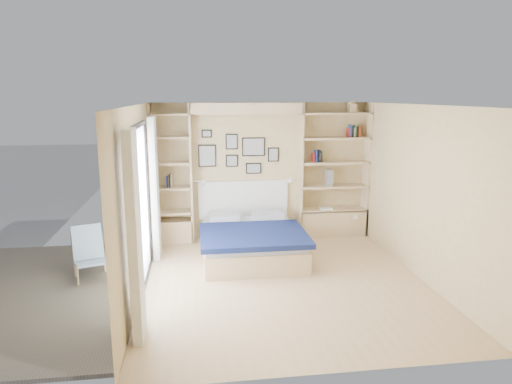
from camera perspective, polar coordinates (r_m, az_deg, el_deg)
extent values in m
plane|color=tan|center=(6.72, 3.49, -11.06)|extent=(4.50, 4.50, 0.00)
plane|color=#CBB57E|center=(8.51, 0.67, 2.69)|extent=(4.00, 0.00, 4.00)
plane|color=#CBB57E|center=(4.23, 9.65, -7.23)|extent=(4.00, 0.00, 4.00)
plane|color=#CBB57E|center=(6.26, -14.63, -1.12)|extent=(0.00, 4.50, 4.50)
plane|color=#CBB57E|center=(7.00, 19.91, -0.08)|extent=(0.00, 4.50, 4.50)
plane|color=white|center=(6.18, 3.79, 10.79)|extent=(4.50, 4.50, 0.00)
cube|color=tan|center=(8.25, -8.13, 2.27)|extent=(0.04, 0.35, 2.50)
cube|color=tan|center=(8.47, 5.54, 2.60)|extent=(0.04, 0.35, 2.50)
cube|color=tan|center=(8.19, -1.24, 10.42)|extent=(2.00, 0.35, 0.20)
cube|color=tan|center=(8.85, 13.64, 2.72)|extent=(0.04, 0.35, 2.50)
cube|color=tan|center=(8.28, -12.84, 2.13)|extent=(0.04, 0.35, 2.50)
cube|color=tan|center=(8.85, 9.51, -3.73)|extent=(1.30, 0.35, 0.50)
cube|color=tan|center=(8.50, -10.29, -4.79)|extent=(0.70, 0.35, 0.40)
cube|color=black|center=(6.11, -14.84, 7.87)|extent=(0.04, 2.08, 0.06)
cube|color=black|center=(6.63, -13.80, -11.43)|extent=(0.04, 2.08, 0.06)
cube|color=black|center=(5.32, -15.49, -5.18)|extent=(0.04, 0.06, 2.20)
cube|color=black|center=(7.28, -13.41, -0.45)|extent=(0.04, 0.06, 2.20)
cube|color=silver|center=(6.29, -14.39, -2.27)|extent=(0.01, 2.00, 2.20)
cube|color=white|center=(5.02, -14.92, -5.55)|extent=(0.10, 0.45, 2.30)
cube|color=white|center=(7.53, -12.55, 0.40)|extent=(0.10, 0.45, 2.30)
cube|color=tan|center=(8.79, 9.57, -2.16)|extent=(1.30, 0.35, 0.04)
cube|color=tan|center=(8.69, 9.67, 0.71)|extent=(1.30, 0.35, 0.04)
cube|color=tan|center=(8.62, 9.78, 3.65)|extent=(1.30, 0.35, 0.04)
cube|color=tan|center=(8.56, 9.89, 6.63)|extent=(1.30, 0.35, 0.04)
cube|color=tan|center=(8.53, 10.00, 9.64)|extent=(1.30, 0.35, 0.04)
cube|color=tan|center=(8.40, -10.38, -2.50)|extent=(0.70, 0.35, 0.04)
cube|color=tan|center=(8.30, -10.50, 0.50)|extent=(0.70, 0.35, 0.04)
cube|color=tan|center=(8.23, -10.61, 3.58)|extent=(0.70, 0.35, 0.04)
cube|color=tan|center=(8.17, -10.74, 6.70)|extent=(0.70, 0.35, 0.04)
cube|color=tan|center=(8.15, -10.85, 9.50)|extent=(0.70, 0.35, 0.04)
cube|color=tan|center=(7.63, -0.66, -6.78)|extent=(1.57, 1.96, 0.34)
cube|color=#ABB1BB|center=(7.56, -0.66, -5.18)|extent=(1.53, 1.92, 0.10)
cube|color=#101A46|center=(7.22, -0.34, -5.43)|extent=(1.67, 1.38, 0.08)
cube|color=#ABB1BB|center=(8.15, -4.00, -3.13)|extent=(0.54, 0.39, 0.12)
cube|color=#ABB1BB|center=(8.23, 1.47, -2.95)|extent=(0.54, 0.39, 0.12)
cube|color=white|center=(8.54, -1.58, -0.90)|extent=(1.67, 0.04, 0.70)
cube|color=black|center=(8.35, -6.12, 4.53)|extent=(0.32, 0.02, 0.40)
cube|color=gray|center=(8.34, -6.12, 4.52)|extent=(0.28, 0.01, 0.36)
cube|color=black|center=(8.35, -3.06, 6.31)|extent=(0.22, 0.02, 0.28)
cube|color=gray|center=(8.34, -3.05, 6.30)|extent=(0.18, 0.01, 0.24)
cube|color=black|center=(8.39, -3.03, 3.93)|extent=(0.22, 0.02, 0.22)
cube|color=gray|center=(8.38, -3.02, 3.92)|extent=(0.18, 0.01, 0.18)
cube|color=black|center=(8.40, -0.32, 5.67)|extent=(0.42, 0.02, 0.34)
cube|color=gray|center=(8.39, -0.31, 5.67)|extent=(0.38, 0.01, 0.30)
cube|color=black|center=(8.46, -0.31, 2.98)|extent=(0.28, 0.02, 0.20)
cube|color=gray|center=(8.44, -0.30, 2.97)|extent=(0.24, 0.01, 0.16)
cube|color=black|center=(8.47, 2.18, 4.70)|extent=(0.20, 0.02, 0.26)
cube|color=gray|center=(8.46, 2.19, 4.69)|extent=(0.16, 0.01, 0.22)
cube|color=black|center=(8.31, -6.19, 7.27)|extent=(0.18, 0.02, 0.14)
cube|color=gray|center=(8.30, -6.18, 7.26)|extent=(0.14, 0.01, 0.10)
cylinder|color=silver|center=(8.20, -7.13, 1.32)|extent=(0.20, 0.02, 0.02)
cone|color=white|center=(8.20, -6.43, 1.20)|extent=(0.13, 0.12, 0.15)
cylinder|color=silver|center=(8.39, 4.70, 1.62)|extent=(0.20, 0.02, 0.02)
cone|color=white|center=(8.37, 4.03, 1.47)|extent=(0.13, 0.12, 0.15)
cube|color=#A51E1E|center=(8.48, 7.12, 4.28)|extent=(0.02, 0.15, 0.16)
cube|color=navy|center=(8.49, 7.47, 4.49)|extent=(0.03, 0.15, 0.22)
cube|color=black|center=(8.51, 7.86, 4.49)|extent=(0.03, 0.15, 0.22)
cube|color=#BFB28C|center=(8.52, 8.01, 4.32)|extent=(0.04, 0.15, 0.17)
cube|color=#255840|center=(8.52, 8.07, 4.44)|extent=(0.03, 0.15, 0.20)
cube|color=#A51E1E|center=(8.62, 11.44, 7.29)|extent=(0.02, 0.15, 0.17)
cube|color=navy|center=(8.63, 11.64, 7.50)|extent=(0.03, 0.15, 0.23)
cube|color=black|center=(8.64, 11.87, 7.44)|extent=(0.03, 0.15, 0.21)
cube|color=#AFAE83|center=(8.66, 12.17, 7.30)|extent=(0.04, 0.15, 0.17)
cube|color=#26593F|center=(8.66, 12.25, 7.46)|extent=(0.03, 0.15, 0.22)
cube|color=#9B391D|center=(8.69, 12.70, 7.38)|extent=(0.03, 0.15, 0.20)
cube|color=navy|center=(8.28, -11.05, 1.26)|extent=(0.02, 0.15, 0.19)
cube|color=black|center=(8.27, -10.69, 1.43)|extent=(0.03, 0.15, 0.24)
cube|color=#BFB28C|center=(8.27, -10.57, 1.38)|extent=(0.03, 0.15, 0.22)
cube|color=tan|center=(8.62, 11.89, 10.22)|extent=(0.13, 0.13, 0.15)
cone|color=tan|center=(8.62, 11.92, 10.98)|extent=(0.20, 0.20, 0.08)
cube|color=slate|center=(8.63, 9.13, 1.80)|extent=(0.12, 0.12, 0.30)
cube|color=white|center=(8.69, 8.74, -2.07)|extent=(0.22, 0.16, 0.03)
cube|color=brown|center=(7.02, -27.41, -11.42)|extent=(3.20, 4.00, 0.05)
cylinder|color=tan|center=(6.87, -21.40, -9.66)|extent=(0.07, 0.13, 0.38)
cylinder|color=tan|center=(6.91, -17.90, -9.28)|extent=(0.07, 0.13, 0.38)
cylinder|color=tan|center=(7.33, -21.83, -7.53)|extent=(0.13, 0.30, 0.62)
cylinder|color=tan|center=(7.36, -18.56, -7.20)|extent=(0.13, 0.30, 0.62)
cube|color=#2A5FA6|center=(7.04, -19.88, -8.36)|extent=(0.57, 0.63, 0.14)
cube|color=#2A5FA6|center=(7.31, -20.32, -5.89)|extent=(0.47, 0.33, 0.50)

